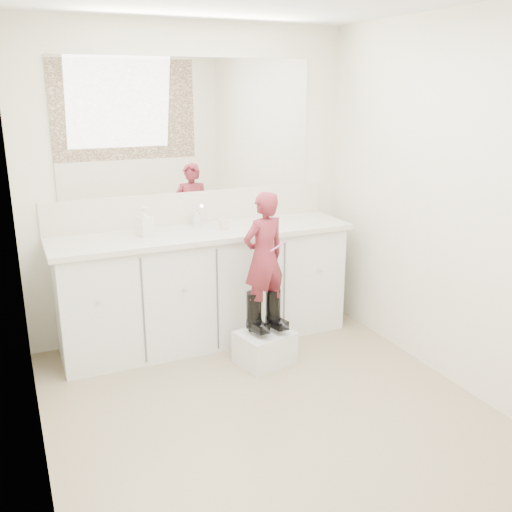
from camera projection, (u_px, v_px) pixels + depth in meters
name	position (u px, v px, depth m)	size (l,w,h in m)	color
floor	(273.00, 416.00, 3.48)	(3.00, 3.00, 0.00)	#847156
wall_back	(191.00, 184.00, 4.45)	(2.60, 2.60, 0.00)	beige
wall_front	(479.00, 325.00, 1.83)	(2.60, 2.60, 0.00)	beige
wall_left	(22.00, 252.00, 2.63)	(3.00, 3.00, 0.00)	beige
wall_right	(457.00, 205.00, 3.65)	(3.00, 3.00, 0.00)	beige
vanity_cabinet	(205.00, 288.00, 4.43)	(2.20, 0.55, 0.85)	silver
countertop	(204.00, 233.00, 4.29)	(2.28, 0.58, 0.04)	beige
backsplash	(192.00, 208.00, 4.49)	(2.28, 0.03, 0.25)	beige
mirror	(189.00, 126.00, 4.31)	(2.00, 0.02, 1.00)	white
dot_panel	(494.00, 185.00, 1.71)	(2.00, 0.01, 1.20)	#472819
faucet	(197.00, 220.00, 4.41)	(0.08, 0.08, 0.10)	silver
cup	(224.00, 224.00, 4.31)	(0.09, 0.09, 0.08)	beige
soap_bottle	(145.00, 221.00, 4.11)	(0.10, 0.10, 0.21)	silver
step_stool	(265.00, 347.00, 4.12)	(0.37, 0.31, 0.24)	silver
boot_left	(254.00, 313.00, 4.03)	(0.11, 0.21, 0.31)	black
boot_right	(273.00, 310.00, 4.09)	(0.11, 0.21, 0.31)	black
toddler	(264.00, 257.00, 3.95)	(0.34, 0.22, 0.92)	#B63845
toothbrush	(278.00, 246.00, 3.88)	(0.01, 0.01, 0.14)	#CF5095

